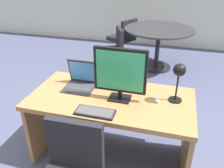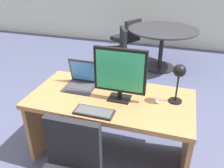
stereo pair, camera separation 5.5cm
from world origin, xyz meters
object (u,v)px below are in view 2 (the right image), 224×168
desk (112,112)px  keyboard (94,112)px  laptop (82,78)px  mouse (157,101)px  monitor (120,72)px  meeting_chair_near (114,55)px  desk_lamp (179,76)px  meeting_chair_far (127,42)px  meeting_table (162,39)px

desk → keyboard: size_ratio=4.55×
laptop → mouse: bearing=-7.8°
monitor → meeting_chair_near: monitor is taller
desk_lamp → keyboard: bearing=-150.3°
desk → desk_lamp: 0.75m
monitor → desk_lamp: bearing=9.3°
desk → meeting_chair_near: (-0.61, 2.07, -0.21)m
desk_lamp → mouse: bearing=-166.7°
monitor → meeting_chair_far: 3.09m
mouse → meeting_chair_far: (-1.00, 2.90, -0.41)m
monitor → desk: bearing=150.9°
meeting_chair_far → keyboard: bearing=-81.0°
laptop → meeting_table: bearing=76.5°
desk_lamp → meeting_chair_near: 2.46m
laptop → meeting_table: (0.56, 2.35, -0.22)m
desk_lamp → meeting_table: size_ratio=0.30×
meeting_chair_far → meeting_chair_near: bearing=-92.6°
keyboard → meeting_chair_far: (-0.51, 3.23, -0.41)m
keyboard → desk: bearing=80.5°
mouse → desk_lamp: (0.15, 0.04, 0.26)m
desk → laptop: laptop is taller
desk → desk_lamp: size_ratio=4.08×
laptop → mouse: 0.80m
meeting_table → meeting_chair_near: size_ratio=1.56×
monitor → meeting_chair_near: size_ratio=0.61×
keyboard → meeting_table: 2.80m
desk → laptop: 0.46m
meeting_table → meeting_chair_near: 0.93m
keyboard → desk_lamp: (0.64, 0.37, 0.26)m
keyboard → meeting_table: (0.26, 2.78, -0.15)m
keyboard → desk_lamp: size_ratio=0.90×
monitor → meeting_chair_far: size_ratio=0.60×
desk → meeting_chair_far: size_ratio=1.88×
meeting_chair_near → desk: bearing=-73.7°
monitor → keyboard: bearing=-116.7°
desk → mouse: mouse is taller
meeting_chair_near → mouse: bearing=-63.5°
desk → desk_lamp: bearing=3.2°
keyboard → meeting_chair_far: meeting_chair_far is taller
desk → meeting_chair_far: 2.96m
keyboard → meeting_chair_far: bearing=99.0°
desk_lamp → meeting_chair_far: (-1.15, 2.87, -0.67)m
laptop → desk: bearing=-16.4°
desk → meeting_chair_far: (-0.57, 2.90, -0.20)m
desk → monitor: monitor is taller
meeting_chair_near → meeting_chair_far: size_ratio=0.99×
desk_lamp → monitor: bearing=-170.7°
keyboard → desk_lamp: 0.78m
desk_lamp → meeting_table: (-0.38, 2.42, -0.41)m
laptop → mouse: (0.79, -0.11, -0.06)m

